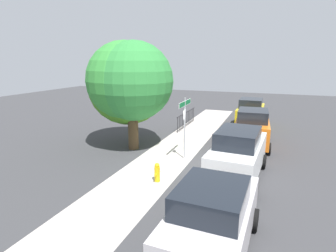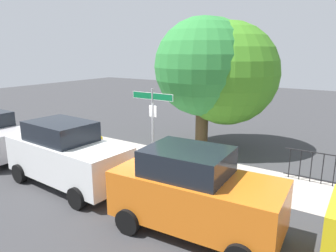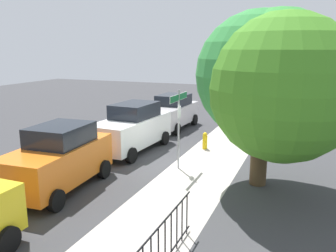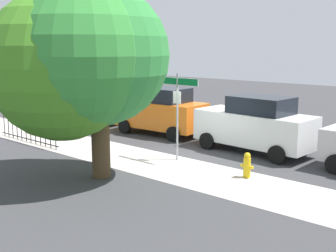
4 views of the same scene
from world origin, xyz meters
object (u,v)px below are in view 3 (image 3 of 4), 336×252
car_silver (172,112)px  street_sign (179,112)px  shade_tree (272,79)px  car_white (133,128)px  fire_hydrant (205,141)px  car_orange (59,158)px

car_silver → street_sign: bearing=25.4°
shade_tree → car_white: 6.96m
car_white → fire_hydrant: 3.33m
fire_hydrant → car_orange: bearing=-26.4°
car_silver → car_orange: 9.60m
car_silver → car_white: (4.80, -0.01, 0.09)m
car_orange → fire_hydrant: 7.00m
street_sign → car_silver: size_ratio=0.74×
car_white → car_orange: bearing=1.4°
car_white → fire_hydrant: car_white is taller
car_orange → car_white: bearing=174.8°
street_sign → shade_tree: bearing=77.4°
street_sign → fire_hydrant: (-2.92, 0.20, -1.80)m
street_sign → shade_tree: size_ratio=0.53×
car_white → car_orange: 4.81m
car_silver → car_orange: car_orange is taller
shade_tree → fire_hydrant: size_ratio=7.37×
shade_tree → car_orange: shade_tree is taller
street_sign → car_white: bearing=-118.5°
car_white → car_silver: bearing=-176.8°
street_sign → car_orange: bearing=-41.1°
car_orange → fire_hydrant: car_orange is taller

